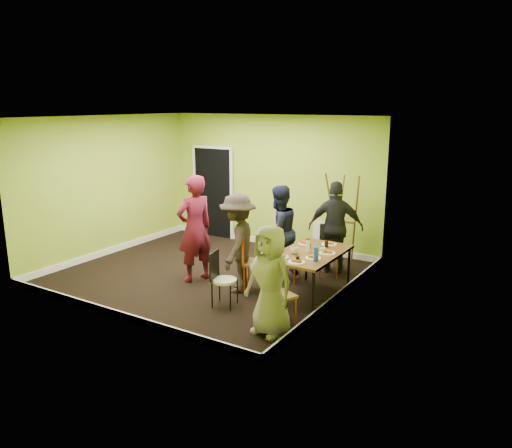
{
  "coord_description": "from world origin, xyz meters",
  "views": [
    {
      "loc": [
        5.27,
        -6.88,
        3.05
      ],
      "look_at": [
        1.02,
        0.0,
        1.06
      ],
      "focal_mm": 35.0,
      "sensor_mm": 36.0,
      "label": 1
    }
  ],
  "objects": [
    {
      "name": "ground",
      "position": [
        0.0,
        0.0,
        0.0
      ],
      "size": [
        5.0,
        5.0,
        0.0
      ],
      "primitive_type": "plane",
      "color": "black",
      "rests_on": "ground"
    },
    {
      "name": "room_walls",
      "position": [
        -0.02,
        0.04,
        0.99
      ],
      "size": [
        5.04,
        4.54,
        2.82
      ],
      "color": "#8EA92B",
      "rests_on": "ground"
    },
    {
      "name": "dining_table",
      "position": [
        2.05,
        -0.04,
        0.7
      ],
      "size": [
        0.9,
        1.5,
        0.75
      ],
      "color": "black",
      "rests_on": "ground"
    },
    {
      "name": "chair_left_far",
      "position": [
        1.3,
        0.43,
        0.56
      ],
      "size": [
        0.5,
        0.49,
        0.99
      ],
      "rotation": [
        0.0,
        0.0,
        -1.33
      ],
      "color": "#D84914",
      "rests_on": "ground"
    },
    {
      "name": "chair_left_near",
      "position": [
        1.13,
        -0.29,
        0.58
      ],
      "size": [
        0.56,
        0.56,
        1.04
      ],
      "rotation": [
        0.0,
        0.0,
        -1.19
      ],
      "color": "#D84914",
      "rests_on": "ground"
    },
    {
      "name": "chair_back_end",
      "position": [
        1.85,
        1.2,
        0.64
      ],
      "size": [
        0.5,
        0.54,
        0.9
      ],
      "rotation": [
        0.0,
        0.0,
        3.52
      ],
      "color": "#D84914",
      "rests_on": "ground"
    },
    {
      "name": "chair_front_end",
      "position": [
        2.09,
        -1.22,
        0.51
      ],
      "size": [
        0.49,
        0.5,
        0.9
      ],
      "rotation": [
        0.0,
        0.0,
        -0.44
      ],
      "color": "#D84914",
      "rests_on": "ground"
    },
    {
      "name": "chair_bentwood",
      "position": [
        1.04,
        -1.05,
        0.47
      ],
      "size": [
        0.4,
        0.4,
        0.85
      ],
      "rotation": [
        0.0,
        0.0,
        -1.34
      ],
      "color": "black",
      "rests_on": "ground"
    },
    {
      "name": "easel",
      "position": [
        1.82,
        1.85,
        0.87
      ],
      "size": [
        0.7,
        0.66,
        1.76
      ],
      "color": "brown",
      "rests_on": "ground"
    },
    {
      "name": "plate_near_left",
      "position": [
        1.77,
        0.33,
        0.76
      ],
      "size": [
        0.22,
        0.22,
        0.01
      ],
      "primitive_type": "cylinder",
      "color": "white",
      "rests_on": "dining_table"
    },
    {
      "name": "plate_near_right",
      "position": [
        1.78,
        -0.52,
        0.76
      ],
      "size": [
        0.25,
        0.25,
        0.01
      ],
      "primitive_type": "cylinder",
      "color": "white",
      "rests_on": "dining_table"
    },
    {
      "name": "plate_far_back",
      "position": [
        2.13,
        0.51,
        0.76
      ],
      "size": [
        0.26,
        0.26,
        0.01
      ],
      "primitive_type": "cylinder",
      "color": "white",
      "rests_on": "dining_table"
    },
    {
      "name": "plate_far_front",
      "position": [
        2.1,
        -0.62,
        0.76
      ],
      "size": [
        0.26,
        0.26,
        0.01
      ],
      "primitive_type": "cylinder",
      "color": "white",
      "rests_on": "dining_table"
    },
    {
      "name": "plate_wall_back",
      "position": [
        2.3,
        0.04,
        0.76
      ],
      "size": [
        0.26,
        0.26,
        0.01
      ],
      "primitive_type": "cylinder",
      "color": "white",
      "rests_on": "dining_table"
    },
    {
      "name": "plate_wall_front",
      "position": [
        2.23,
        -0.31,
        0.76
      ],
      "size": [
        0.23,
        0.23,
        0.01
      ],
      "primitive_type": "cylinder",
      "color": "white",
      "rests_on": "dining_table"
    },
    {
      "name": "thermos",
      "position": [
        2.02,
        -0.06,
        0.85
      ],
      "size": [
        0.06,
        0.06,
        0.2
      ],
      "primitive_type": "cylinder",
      "color": "white",
      "rests_on": "dining_table"
    },
    {
      "name": "blue_bottle",
      "position": [
        2.32,
        -0.42,
        0.86
      ],
      "size": [
        0.07,
        0.07,
        0.22
      ],
      "primitive_type": "cylinder",
      "color": "#1741B0",
      "rests_on": "dining_table"
    },
    {
      "name": "orange_bottle",
      "position": [
        1.93,
        0.13,
        0.79
      ],
      "size": [
        0.04,
        0.04,
        0.08
      ],
      "primitive_type": "cylinder",
      "color": "#D84914",
      "rests_on": "dining_table"
    },
    {
      "name": "glass_mid",
      "position": [
        1.94,
        0.15,
        0.8
      ],
      "size": [
        0.06,
        0.06,
        0.1
      ],
      "primitive_type": "cylinder",
      "color": "black",
      "rests_on": "dining_table"
    },
    {
      "name": "glass_back",
      "position": [
        2.15,
        0.35,
        0.8
      ],
      "size": [
        0.06,
        0.06,
        0.1
      ],
      "primitive_type": "cylinder",
      "color": "black",
      "rests_on": "dining_table"
    },
    {
      "name": "glass_front",
      "position": [
        2.11,
        -0.6,
        0.8
      ],
      "size": [
        0.06,
        0.06,
        0.1
      ],
      "primitive_type": "cylinder",
      "color": "black",
      "rests_on": "dining_table"
    },
    {
      "name": "cup_a",
      "position": [
        1.88,
        -0.25,
        0.8
      ],
      "size": [
        0.13,
        0.13,
        0.11
      ],
      "primitive_type": "imported",
      "color": "white",
      "rests_on": "dining_table"
    },
    {
      "name": "cup_b",
      "position": [
        2.24,
        0.01,
        0.79
      ],
      "size": [
        0.1,
        0.1,
        0.09
      ],
      "primitive_type": "imported",
      "color": "white",
      "rests_on": "dining_table"
    },
    {
      "name": "person_standing",
      "position": [
        0.02,
        -0.38,
        0.93
      ],
      "size": [
        0.65,
        0.79,
        1.87
      ],
      "primitive_type": "imported",
      "rotation": [
        0.0,
        0.0,
        -1.92
      ],
      "color": "#5C0F24",
      "rests_on": "ground"
    },
    {
      "name": "person_left_far",
      "position": [
        1.13,
        0.59,
        0.82
      ],
      "size": [
        0.87,
        0.97,
        1.64
      ],
      "primitive_type": "imported",
      "rotation": [
        0.0,
        0.0,
        -1.95
      ],
      "color": "#141733",
      "rests_on": "ground"
    },
    {
      "name": "person_left_near",
      "position": [
        0.92,
        -0.39,
        0.82
      ],
      "size": [
        0.92,
        1.19,
        1.63
      ],
      "primitive_type": "imported",
      "rotation": [
        0.0,
        0.0,
        -1.24
      ],
      "color": "black",
      "rests_on": "ground"
    },
    {
      "name": "person_back_end",
      "position": [
        1.91,
        1.31,
        0.84
      ],
      "size": [
        1.07,
        0.74,
        1.68
      ],
      "primitive_type": "imported",
      "rotation": [
        0.0,
        0.0,
        3.51
      ],
      "color": "black",
      "rests_on": "ground"
    },
    {
      "name": "person_front_end",
      "position": [
        2.16,
        -1.49,
        0.75
      ],
      "size": [
        0.81,
        0.61,
        1.51
      ],
      "primitive_type": "imported",
      "rotation": [
        0.0,
        0.0,
        -0.19
      ],
      "color": "gray",
      "rests_on": "ground"
    }
  ]
}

